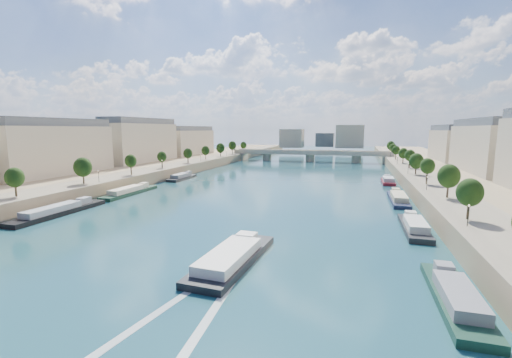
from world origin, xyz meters
The scene contains 16 objects.
ground centered at (0.00, 100.00, 0.00)m, with size 700.00×700.00×0.00m, color #0D2C3C.
quay_left centered at (-72.00, 100.00, 2.50)m, with size 44.00×520.00×5.00m, color #9E8460.
quay_right centered at (72.00, 100.00, 2.50)m, with size 44.00×520.00×5.00m, color #9E8460.
pave_left centered at (-57.00, 100.00, 5.05)m, with size 14.00×520.00×0.10m, color gray.
pave_right centered at (57.00, 100.00, 5.05)m, with size 14.00×520.00×0.10m, color gray.
trees_left centered at (-55.00, 102.00, 10.48)m, with size 4.80×268.80×8.26m.
trees_right centered at (55.00, 110.00, 10.48)m, with size 4.80×268.80×8.26m.
lamps_left centered at (-52.50, 90.00, 7.78)m, with size 0.36×200.36×4.28m.
lamps_right centered at (52.50, 105.00, 7.78)m, with size 0.36×200.36×4.28m.
buildings_left centered at (-85.00, 112.00, 16.45)m, with size 16.00×226.00×23.20m.
skyline centered at (3.19, 319.52, 14.66)m, with size 79.00×42.00×22.00m.
bridge centered at (0.00, 220.20, 5.08)m, with size 112.00×12.00×8.15m.
tour_barge centered at (11.94, 27.70, 0.90)m, with size 8.58×25.58×3.60m.
wake centered at (11.94, 11.03, 0.02)m, with size 10.75×26.02×0.04m.
moored_barges_left centered at (-45.50, 45.46, 0.84)m, with size 5.00×156.62×3.60m.
moored_barges_right centered at (45.50, 56.14, 0.84)m, with size 5.00×158.69×3.60m.
Camera 1 is at (32.02, -25.92, 23.25)m, focal length 24.00 mm.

